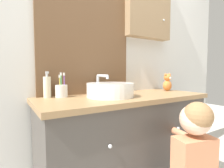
{
  "coord_description": "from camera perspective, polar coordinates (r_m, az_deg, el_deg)",
  "views": [
    {
      "loc": [
        -0.82,
        -0.77,
        1.06
      ],
      "look_at": [
        -0.16,
        0.28,
        0.97
      ],
      "focal_mm": 28.0,
      "sensor_mm": 36.0,
      "label": 1
    }
  ],
  "objects": [
    {
      "name": "soap_dispenser",
      "position": [
        1.33,
        -20.43,
        -0.87
      ],
      "size": [
        0.05,
        0.05,
        0.19
      ],
      "color": "beige",
      "rests_on": "vanity_counter"
    },
    {
      "name": "teddy_bear",
      "position": [
        1.81,
        17.64,
        0.44
      ],
      "size": [
        0.09,
        0.08,
        0.17
      ],
      "color": "orange",
      "rests_on": "vanity_counter"
    },
    {
      "name": "vanity_counter",
      "position": [
        1.5,
        4.46,
        -20.47
      ],
      "size": [
        1.35,
        0.54,
        0.87
      ],
      "color": "#4C4742",
      "rests_on": "ground_plane"
    },
    {
      "name": "child_figure",
      "position": [
        1.22,
        25.16,
        -22.44
      ],
      "size": [
        0.31,
        0.42,
        0.89
      ],
      "color": "slate",
      "rests_on": "ground_plane"
    },
    {
      "name": "sink_basin",
      "position": [
        1.31,
        -0.61,
        -1.8
      ],
      "size": [
        0.35,
        0.4,
        0.17
      ],
      "color": "white",
      "rests_on": "vanity_counter"
    },
    {
      "name": "wall_back",
      "position": [
        1.64,
        -1.01,
        12.35
      ],
      "size": [
        3.2,
        0.18,
        2.5
      ],
      "color": "silver",
      "rests_on": "ground_plane"
    },
    {
      "name": "toothbrush_holder",
      "position": [
        1.33,
        -16.2,
        -2.09
      ],
      "size": [
        0.09,
        0.09,
        0.18
      ],
      "color": "silver",
      "rests_on": "vanity_counter"
    }
  ]
}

